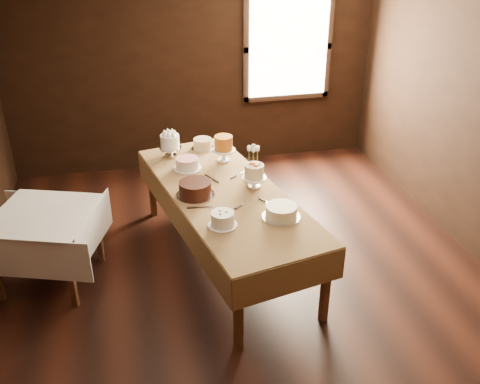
# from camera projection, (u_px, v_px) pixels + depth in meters

# --- Properties ---
(floor) EXTENTS (5.00, 6.00, 0.01)m
(floor) POSITION_uv_depth(u_px,v_px,m) (245.00, 287.00, 5.23)
(floor) COLOR black
(floor) RESTS_ON ground
(wall_back) EXTENTS (5.00, 0.02, 2.80)m
(wall_back) POSITION_uv_depth(u_px,v_px,m) (194.00, 67.00, 7.15)
(wall_back) COLOR black
(wall_back) RESTS_ON ground
(window) EXTENTS (1.10, 0.05, 1.30)m
(window) POSITION_uv_depth(u_px,v_px,m) (288.00, 48.00, 7.26)
(window) COLOR #FFEABF
(window) RESTS_ON wall_back
(display_table) EXTENTS (1.55, 2.79, 0.82)m
(display_table) POSITION_uv_depth(u_px,v_px,m) (225.00, 197.00, 5.28)
(display_table) COLOR #462915
(display_table) RESTS_ON ground
(side_table) EXTENTS (1.15, 1.15, 0.76)m
(side_table) POSITION_uv_depth(u_px,v_px,m) (44.00, 222.00, 5.02)
(side_table) COLOR #462915
(side_table) RESTS_ON ground
(cake_meringue) EXTENTS (0.26, 0.26, 0.27)m
(cake_meringue) POSITION_uv_depth(u_px,v_px,m) (170.00, 146.00, 5.94)
(cake_meringue) COLOR silver
(cake_meringue) RESTS_ON display_table
(cake_speckled) EXTENTS (0.29, 0.29, 0.13)m
(cake_speckled) POSITION_uv_depth(u_px,v_px,m) (203.00, 144.00, 6.15)
(cake_speckled) COLOR silver
(cake_speckled) RESTS_ON display_table
(cake_lattice) EXTENTS (0.34, 0.34, 0.11)m
(cake_lattice) POSITION_uv_depth(u_px,v_px,m) (187.00, 164.00, 5.68)
(cake_lattice) COLOR white
(cake_lattice) RESTS_ON display_table
(cake_caramel) EXTENTS (0.27, 0.27, 0.30)m
(cake_caramel) POSITION_uv_depth(u_px,v_px,m) (224.00, 150.00, 5.83)
(cake_caramel) COLOR white
(cake_caramel) RESTS_ON display_table
(cake_chocolate) EXTENTS (0.44, 0.44, 0.15)m
(cake_chocolate) POSITION_uv_depth(u_px,v_px,m) (195.00, 189.00, 5.14)
(cake_chocolate) COLOR silver
(cake_chocolate) RESTS_ON display_table
(cake_flowers) EXTENTS (0.27, 0.27, 0.26)m
(cake_flowers) POSITION_uv_depth(u_px,v_px,m) (254.00, 177.00, 5.28)
(cake_flowers) COLOR white
(cake_flowers) RESTS_ON display_table
(cake_swirl) EXTENTS (0.29, 0.29, 0.13)m
(cake_swirl) POSITION_uv_depth(u_px,v_px,m) (223.00, 220.00, 4.65)
(cake_swirl) COLOR white
(cake_swirl) RESTS_ON display_table
(cake_cream) EXTENTS (0.39, 0.39, 0.12)m
(cake_cream) POSITION_uv_depth(u_px,v_px,m) (281.00, 212.00, 4.78)
(cake_cream) COLOR silver
(cake_cream) RESTS_ON display_table
(cake_server_a) EXTENTS (0.20, 0.17, 0.01)m
(cake_server_a) POSITION_uv_depth(u_px,v_px,m) (246.00, 202.00, 5.04)
(cake_server_a) COLOR silver
(cake_server_a) RESTS_ON display_table
(cake_server_b) EXTENTS (0.14, 0.22, 0.01)m
(cake_server_b) POSITION_uv_depth(u_px,v_px,m) (271.00, 204.00, 5.01)
(cake_server_b) COLOR silver
(cake_server_b) RESTS_ON display_table
(cake_server_c) EXTENTS (0.13, 0.23, 0.01)m
(cake_server_c) POSITION_uv_depth(u_px,v_px,m) (209.00, 177.00, 5.52)
(cake_server_c) COLOR silver
(cake_server_c) RESTS_ON display_table
(cake_server_d) EXTENTS (0.20, 0.17, 0.01)m
(cake_server_d) POSITION_uv_depth(u_px,v_px,m) (240.00, 173.00, 5.60)
(cake_server_d) COLOR silver
(cake_server_d) RESTS_ON display_table
(cake_server_e) EXTENTS (0.24, 0.05, 0.01)m
(cake_server_e) POSITION_uv_depth(u_px,v_px,m) (205.00, 207.00, 4.96)
(cake_server_e) COLOR silver
(cake_server_e) RESTS_ON display_table
(flower_vase) EXTENTS (0.19, 0.19, 0.14)m
(flower_vase) POSITION_uv_depth(u_px,v_px,m) (253.00, 171.00, 5.50)
(flower_vase) COLOR #2D2823
(flower_vase) RESTS_ON display_table
(flower_bouquet) EXTENTS (0.14, 0.14, 0.20)m
(flower_bouquet) POSITION_uv_depth(u_px,v_px,m) (253.00, 154.00, 5.41)
(flower_bouquet) COLOR white
(flower_bouquet) RESTS_ON flower_vase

